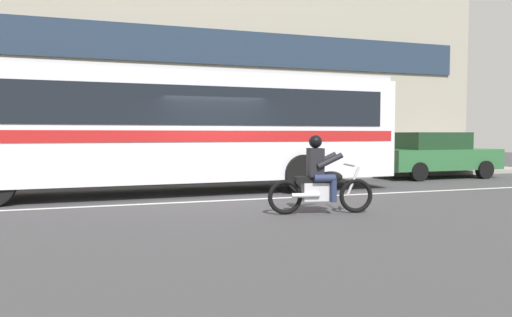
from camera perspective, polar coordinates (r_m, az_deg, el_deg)
The scene contains 7 objects.
ground_plane at distance 11.40m, azimuth -4.97°, elevation -4.89°, with size 60.00×60.00×0.00m, color #3D3D3F.
sidewalk_curb at distance 16.38m, azimuth -8.85°, elevation -2.21°, with size 28.00×3.80×0.15m, color gray.
lane_center_stripe at distance 10.82m, azimuth -4.28°, elevation -5.30°, with size 26.60×0.14×0.01m, color silver.
transit_bus at distance 12.30m, azimuth -11.31°, elevation 4.45°, with size 12.64×2.93×3.22m.
motorcycle_with_rider at distance 9.07m, azimuth 8.11°, elevation -2.80°, with size 2.12×0.70×1.56m.
parked_hatchback_downstreet at distance 17.55m, azimuth 21.61°, elevation 0.50°, with size 4.48×1.90×1.64m.
fire_hydrant at distance 15.97m, azimuth -0.00°, elevation -0.71°, with size 0.22×0.30×0.75m.
Camera 1 is at (-2.44, -11.03, 1.59)m, focal length 31.76 mm.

